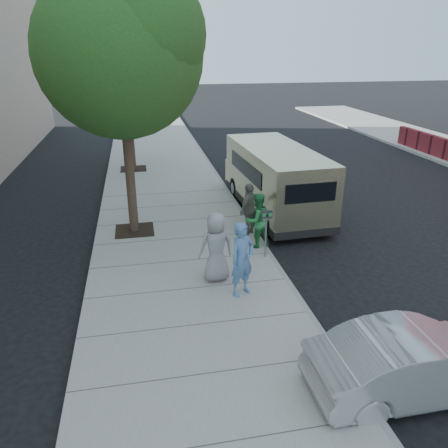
{
  "coord_description": "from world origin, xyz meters",
  "views": [
    {
      "loc": [
        -1.98,
        -10.65,
        5.59
      ],
      "look_at": [
        0.14,
        0.09,
        1.1
      ],
      "focal_mm": 35.0,
      "sensor_mm": 36.0,
      "label": 1
    }
  ],
  "objects_px": {
    "van": "(275,178)",
    "person_gray_shirt": "(216,247)",
    "person_striped_polo": "(249,209)",
    "tree_near": "(121,47)",
    "person_green_shirt": "(257,220)",
    "parking_meter": "(266,223)",
    "tree_far": "(126,63)",
    "person_officer": "(242,259)",
    "sedan": "(418,362)"
  },
  "relations": [
    {
      "from": "tree_near",
      "to": "person_striped_polo",
      "type": "distance_m",
      "value": 5.81
    },
    {
      "from": "van",
      "to": "person_green_shirt",
      "type": "relative_size",
      "value": 3.97
    },
    {
      "from": "parking_meter",
      "to": "person_striped_polo",
      "type": "height_order",
      "value": "person_striped_polo"
    },
    {
      "from": "parking_meter",
      "to": "person_green_shirt",
      "type": "relative_size",
      "value": 0.85
    },
    {
      "from": "tree_near",
      "to": "sedan",
      "type": "distance_m",
      "value": 10.37
    },
    {
      "from": "person_officer",
      "to": "person_striped_polo",
      "type": "distance_m",
      "value": 3.57
    },
    {
      "from": "parking_meter",
      "to": "person_officer",
      "type": "height_order",
      "value": "person_officer"
    },
    {
      "from": "person_officer",
      "to": "tree_far",
      "type": "bearing_deg",
      "value": 72.92
    },
    {
      "from": "sedan",
      "to": "person_green_shirt",
      "type": "distance_m",
      "value": 6.13
    },
    {
      "from": "tree_near",
      "to": "van",
      "type": "distance_m",
      "value": 6.66
    },
    {
      "from": "parking_meter",
      "to": "person_gray_shirt",
      "type": "distance_m",
      "value": 1.84
    },
    {
      "from": "parking_meter",
      "to": "person_striped_polo",
      "type": "xyz_separation_m",
      "value": [
        -0.05,
        1.66,
        -0.17
      ]
    },
    {
      "from": "parking_meter",
      "to": "sedan",
      "type": "distance_m",
      "value": 5.41
    },
    {
      "from": "person_striped_polo",
      "to": "tree_far",
      "type": "bearing_deg",
      "value": -112.03
    },
    {
      "from": "parking_meter",
      "to": "person_officer",
      "type": "distance_m",
      "value": 2.07
    },
    {
      "from": "person_gray_shirt",
      "to": "person_striped_polo",
      "type": "height_order",
      "value": "person_gray_shirt"
    },
    {
      "from": "tree_near",
      "to": "sedan",
      "type": "height_order",
      "value": "tree_near"
    },
    {
      "from": "person_green_shirt",
      "to": "person_striped_polo",
      "type": "distance_m",
      "value": 0.92
    },
    {
      "from": "parking_meter",
      "to": "tree_near",
      "type": "bearing_deg",
      "value": 145.97
    },
    {
      "from": "tree_near",
      "to": "tree_far",
      "type": "distance_m",
      "value": 7.63
    },
    {
      "from": "parking_meter",
      "to": "sedan",
      "type": "xyz_separation_m",
      "value": [
        1.15,
        -5.26,
        -0.52
      ]
    },
    {
      "from": "person_officer",
      "to": "person_green_shirt",
      "type": "bearing_deg",
      "value": 38.9
    },
    {
      "from": "van",
      "to": "tree_near",
      "type": "bearing_deg",
      "value": -168.88
    },
    {
      "from": "tree_near",
      "to": "person_striped_polo",
      "type": "height_order",
      "value": "tree_near"
    },
    {
      "from": "person_officer",
      "to": "person_gray_shirt",
      "type": "relative_size",
      "value": 1.01
    },
    {
      "from": "person_officer",
      "to": "person_gray_shirt",
      "type": "xyz_separation_m",
      "value": [
        -0.47,
        0.79,
        -0.01
      ]
    },
    {
      "from": "person_green_shirt",
      "to": "person_striped_polo",
      "type": "relative_size",
      "value": 0.98
    },
    {
      "from": "parking_meter",
      "to": "person_officer",
      "type": "xyz_separation_m",
      "value": [
        -1.09,
        -1.76,
        -0.1
      ]
    },
    {
      "from": "parking_meter",
      "to": "van",
      "type": "xyz_separation_m",
      "value": [
        1.42,
        3.81,
        0.09
      ]
    },
    {
      "from": "parking_meter",
      "to": "tree_far",
      "type": "bearing_deg",
      "value": 111.48
    },
    {
      "from": "tree_near",
      "to": "parking_meter",
      "type": "distance_m",
      "value": 6.2
    },
    {
      "from": "tree_far",
      "to": "person_gray_shirt",
      "type": "xyz_separation_m",
      "value": [
        1.95,
        -11.16,
        -3.85
      ]
    },
    {
      "from": "sedan",
      "to": "person_green_shirt",
      "type": "relative_size",
      "value": 2.36
    },
    {
      "from": "person_officer",
      "to": "person_striped_polo",
      "type": "height_order",
      "value": "person_officer"
    },
    {
      "from": "tree_far",
      "to": "van",
      "type": "height_order",
      "value": "tree_far"
    },
    {
      "from": "van",
      "to": "person_striped_polo",
      "type": "bearing_deg",
      "value": -127.04
    },
    {
      "from": "person_officer",
      "to": "person_gray_shirt",
      "type": "height_order",
      "value": "person_officer"
    },
    {
      "from": "person_green_shirt",
      "to": "person_officer",
      "type": "bearing_deg",
      "value": 50.92
    },
    {
      "from": "person_green_shirt",
      "to": "person_gray_shirt",
      "type": "relative_size",
      "value": 0.91
    },
    {
      "from": "van",
      "to": "person_officer",
      "type": "xyz_separation_m",
      "value": [
        -2.51,
        -5.57,
        -0.19
      ]
    },
    {
      "from": "person_officer",
      "to": "person_green_shirt",
      "type": "height_order",
      "value": "person_officer"
    },
    {
      "from": "person_striped_polo",
      "to": "parking_meter",
      "type": "bearing_deg",
      "value": 47.67
    },
    {
      "from": "person_gray_shirt",
      "to": "person_striped_polo",
      "type": "relative_size",
      "value": 1.08
    },
    {
      "from": "tree_near",
      "to": "tree_far",
      "type": "relative_size",
      "value": 1.16
    },
    {
      "from": "sedan",
      "to": "person_striped_polo",
      "type": "relative_size",
      "value": 2.31
    },
    {
      "from": "tree_far",
      "to": "van",
      "type": "relative_size",
      "value": 1.02
    },
    {
      "from": "parking_meter",
      "to": "person_striped_polo",
      "type": "bearing_deg",
      "value": 94.24
    },
    {
      "from": "van",
      "to": "person_gray_shirt",
      "type": "height_order",
      "value": "van"
    },
    {
      "from": "parking_meter",
      "to": "van",
      "type": "height_order",
      "value": "van"
    },
    {
      "from": "sedan",
      "to": "person_striped_polo",
      "type": "bearing_deg",
      "value": 9.16
    }
  ]
}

